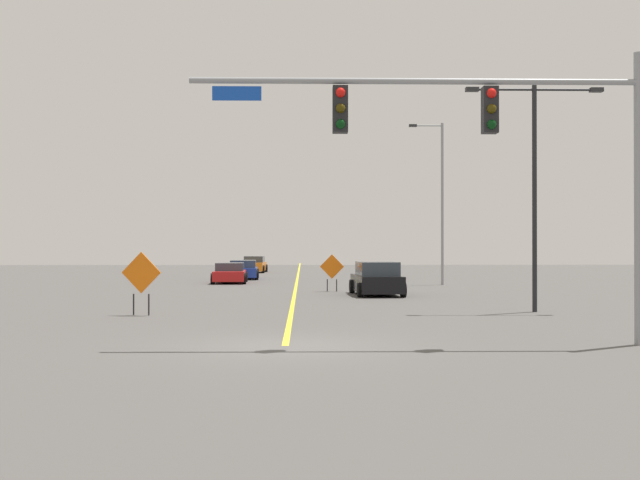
{
  "coord_description": "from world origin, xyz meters",
  "views": [
    {
      "loc": [
        0.4,
        -17.74,
        2.24
      ],
      "look_at": [
        1.29,
        24.14,
        2.55
      ],
      "focal_mm": 44.49,
      "sensor_mm": 36.0,
      "label": 1
    }
  ],
  "objects_px": {
    "construction_sign_right_shoulder": "(141,275)",
    "car_orange_passing": "(254,265)",
    "traffic_signal_assembly": "(490,133)",
    "street_lamp_near_left": "(534,174)",
    "car_black_far": "(377,279)",
    "car_red_near": "(230,273)",
    "construction_sign_left_lane": "(332,268)",
    "street_lamp_near_right": "(440,196)",
    "car_blue_approaching": "(243,270)"
  },
  "relations": [
    {
      "from": "car_red_near",
      "to": "street_lamp_near_right",
      "type": "bearing_deg",
      "value": -11.31
    },
    {
      "from": "street_lamp_near_left",
      "to": "construction_sign_right_shoulder",
      "type": "bearing_deg",
      "value": -175.49
    },
    {
      "from": "car_red_near",
      "to": "car_orange_passing",
      "type": "bearing_deg",
      "value": 89.07
    },
    {
      "from": "street_lamp_near_right",
      "to": "car_black_far",
      "type": "bearing_deg",
      "value": -115.62
    },
    {
      "from": "traffic_signal_assembly",
      "to": "construction_sign_left_lane",
      "type": "bearing_deg",
      "value": 97.57
    },
    {
      "from": "car_red_near",
      "to": "street_lamp_near_left",
      "type": "bearing_deg",
      "value": -59.87
    },
    {
      "from": "street_lamp_near_right",
      "to": "car_red_near",
      "type": "xyz_separation_m",
      "value": [
        -12.29,
        2.46,
        -4.51
      ]
    },
    {
      "from": "car_orange_passing",
      "to": "car_red_near",
      "type": "distance_m",
      "value": 18.89
    },
    {
      "from": "street_lamp_near_left",
      "to": "car_black_far",
      "type": "distance_m",
      "value": 11.0
    },
    {
      "from": "car_orange_passing",
      "to": "street_lamp_near_left",
      "type": "bearing_deg",
      "value": -73.36
    },
    {
      "from": "street_lamp_near_right",
      "to": "construction_sign_right_shoulder",
      "type": "bearing_deg",
      "value": -123.6
    },
    {
      "from": "street_lamp_near_left",
      "to": "car_orange_passing",
      "type": "bearing_deg",
      "value": 106.64
    },
    {
      "from": "car_black_far",
      "to": "car_red_near",
      "type": "xyz_separation_m",
      "value": [
        -7.76,
        11.9,
        -0.13
      ]
    },
    {
      "from": "construction_sign_right_shoulder",
      "to": "traffic_signal_assembly",
      "type": "bearing_deg",
      "value": -39.92
    },
    {
      "from": "car_blue_approaching",
      "to": "construction_sign_left_lane",
      "type": "bearing_deg",
      "value": -69.7
    },
    {
      "from": "traffic_signal_assembly",
      "to": "street_lamp_near_left",
      "type": "height_order",
      "value": "street_lamp_near_left"
    },
    {
      "from": "traffic_signal_assembly",
      "to": "car_blue_approaching",
      "type": "relative_size",
      "value": 2.22
    },
    {
      "from": "car_orange_passing",
      "to": "car_red_near",
      "type": "bearing_deg",
      "value": -90.93
    },
    {
      "from": "construction_sign_right_shoulder",
      "to": "car_blue_approaching",
      "type": "bearing_deg",
      "value": 87.63
    },
    {
      "from": "construction_sign_right_shoulder",
      "to": "car_red_near",
      "type": "distance_m",
      "value": 22.19
    },
    {
      "from": "street_lamp_near_left",
      "to": "car_red_near",
      "type": "bearing_deg",
      "value": 120.13
    },
    {
      "from": "construction_sign_right_shoulder",
      "to": "car_orange_passing",
      "type": "xyz_separation_m",
      "value": [
        1.11,
        41.05,
        -0.65
      ]
    },
    {
      "from": "car_black_far",
      "to": "street_lamp_near_left",
      "type": "bearing_deg",
      "value": -63.98
    },
    {
      "from": "car_black_far",
      "to": "car_red_near",
      "type": "distance_m",
      "value": 14.21
    },
    {
      "from": "construction_sign_right_shoulder",
      "to": "car_red_near",
      "type": "bearing_deg",
      "value": 87.94
    },
    {
      "from": "street_lamp_near_left",
      "to": "street_lamp_near_right",
      "type": "bearing_deg",
      "value": 89.92
    },
    {
      "from": "street_lamp_near_right",
      "to": "car_black_far",
      "type": "distance_m",
      "value": 11.35
    },
    {
      "from": "construction_sign_right_shoulder",
      "to": "car_black_far",
      "type": "height_order",
      "value": "construction_sign_right_shoulder"
    },
    {
      "from": "traffic_signal_assembly",
      "to": "car_red_near",
      "type": "height_order",
      "value": "traffic_signal_assembly"
    },
    {
      "from": "car_red_near",
      "to": "traffic_signal_assembly",
      "type": "bearing_deg",
      "value": -73.97
    },
    {
      "from": "traffic_signal_assembly",
      "to": "construction_sign_left_lane",
      "type": "distance_m",
      "value": 21.61
    },
    {
      "from": "car_orange_passing",
      "to": "car_black_far",
      "type": "height_order",
      "value": "car_black_far"
    },
    {
      "from": "street_lamp_near_left",
      "to": "construction_sign_right_shoulder",
      "type": "height_order",
      "value": "street_lamp_near_left"
    },
    {
      "from": "construction_sign_right_shoulder",
      "to": "car_black_far",
      "type": "bearing_deg",
      "value": 50.16
    },
    {
      "from": "street_lamp_near_left",
      "to": "construction_sign_right_shoulder",
      "type": "xyz_separation_m",
      "value": [
        -13.06,
        -1.03,
        -3.38
      ]
    },
    {
      "from": "traffic_signal_assembly",
      "to": "construction_sign_right_shoulder",
      "type": "distance_m",
      "value": 12.79
    },
    {
      "from": "construction_sign_right_shoulder",
      "to": "construction_sign_left_lane",
      "type": "height_order",
      "value": "construction_sign_right_shoulder"
    },
    {
      "from": "construction_sign_right_shoulder",
      "to": "construction_sign_left_lane",
      "type": "distance_m",
      "value": 14.79
    },
    {
      "from": "car_orange_passing",
      "to": "car_black_far",
      "type": "distance_m",
      "value": 31.68
    },
    {
      "from": "street_lamp_near_left",
      "to": "street_lamp_near_right",
      "type": "xyz_separation_m",
      "value": [
        0.03,
        18.67,
        0.42
      ]
    },
    {
      "from": "construction_sign_right_shoulder",
      "to": "car_orange_passing",
      "type": "relative_size",
      "value": 0.49
    },
    {
      "from": "street_lamp_near_left",
      "to": "construction_sign_right_shoulder",
      "type": "distance_m",
      "value": 13.53
    },
    {
      "from": "street_lamp_near_left",
      "to": "construction_sign_left_lane",
      "type": "xyz_separation_m",
      "value": [
        -6.43,
        12.19,
        -3.54
      ]
    },
    {
      "from": "construction_sign_left_lane",
      "to": "car_black_far",
      "type": "bearing_deg",
      "value": -56.96
    },
    {
      "from": "car_blue_approaching",
      "to": "car_red_near",
      "type": "bearing_deg",
      "value": -93.53
    },
    {
      "from": "street_lamp_near_left",
      "to": "car_black_far",
      "type": "relative_size",
      "value": 1.69
    },
    {
      "from": "construction_sign_right_shoulder",
      "to": "car_orange_passing",
      "type": "bearing_deg",
      "value": 88.46
    },
    {
      "from": "car_orange_passing",
      "to": "traffic_signal_assembly",
      "type": "bearing_deg",
      "value": -80.34
    },
    {
      "from": "street_lamp_near_right",
      "to": "construction_sign_left_lane",
      "type": "height_order",
      "value": "street_lamp_near_right"
    },
    {
      "from": "construction_sign_left_lane",
      "to": "car_blue_approaching",
      "type": "xyz_separation_m",
      "value": [
        -5.47,
        14.79,
        -0.52
      ]
    }
  ]
}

